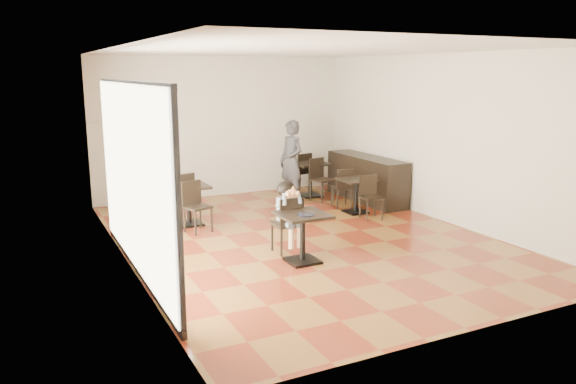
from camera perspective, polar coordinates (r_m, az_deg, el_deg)
floor at (r=9.84m, az=1.61°, el=-4.73°), size 6.00×8.00×0.01m
ceiling at (r=9.42m, az=1.73°, el=14.24°), size 6.00×8.00×0.01m
wall_back at (r=13.14m, az=-6.60°, el=6.58°), size 6.00×0.01×3.20m
wall_front at (r=6.30m, az=18.99°, el=-0.00°), size 6.00×0.01×3.20m
wall_left at (r=8.52m, az=-16.47°, el=3.18°), size 0.01×8.00×3.20m
wall_right at (r=11.21m, az=15.39°, el=5.29°), size 0.01×8.00×3.20m
storefront_window at (r=8.08m, az=-15.55°, el=1.32°), size 0.04×4.50×2.60m
child_table at (r=8.54m, az=1.49°, el=-4.69°), size 0.72×0.72×0.77m
child_chair at (r=8.99m, az=-0.14°, el=-3.31°), size 0.41×0.41×0.92m
child at (r=8.96m, az=-0.14°, el=-2.57°), size 0.41×0.58×1.16m
plate at (r=8.35m, az=1.83°, el=-2.30°), size 0.26×0.26×0.02m
pizza_slice at (r=8.69m, az=0.41°, el=-0.15°), size 0.27×0.21×0.06m
adult_patron at (r=12.42m, az=0.33°, el=3.12°), size 0.58×0.75×1.82m
cafe_table_mid at (r=11.60m, az=6.91°, el=-0.40°), size 0.77×0.77×0.71m
cafe_table_left at (r=10.77m, az=-10.03°, el=-1.32°), size 0.91×0.91×0.76m
cafe_table_back at (r=13.06m, az=2.28°, el=1.29°), size 0.91×0.91×0.79m
chair_mid_a at (r=12.04m, az=5.49°, el=0.44°), size 0.44×0.44×0.85m
chair_mid_b at (r=11.14m, az=8.47°, el=-0.59°), size 0.44×0.44×0.85m
chair_left_a at (r=11.27m, az=-10.84°, el=-0.35°), size 0.52×0.52×0.92m
chair_left_b at (r=10.24m, az=-9.17°, el=-1.54°), size 0.52×0.52×0.92m
chair_back_a at (r=13.53m, az=1.17°, el=2.01°), size 0.52×0.52×0.95m
chair_back_b at (r=12.58m, az=3.48°, el=1.22°), size 0.52×0.52×0.95m
service_counter at (r=12.72m, az=7.96°, el=1.36°), size 0.60×2.40×1.00m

